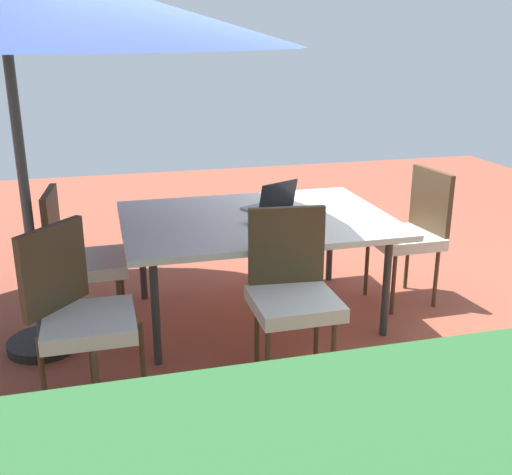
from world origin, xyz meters
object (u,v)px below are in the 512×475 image
chair_northeast (79,310)px  chair_west (411,229)px  dining_table (256,223)px  patio_umbrella (1,2)px  chair_north (292,288)px  laptop (271,203)px  cup (254,217)px  chair_east (79,255)px

chair_northeast → chair_west: (-2.31, -0.81, 0.00)m
dining_table → patio_umbrella: size_ratio=0.55×
patio_umbrella → chair_west: size_ratio=3.33×
chair_north → chair_west: size_ratio=1.00×
dining_table → chair_west: size_ratio=1.82×
laptop → cup: bearing=28.7°
chair_east → cup: 1.14m
patio_umbrella → chair_east: bearing=-151.9°
chair_northeast → cup: (-1.10, -0.68, 0.22)m
cup → chair_east: bearing=-8.5°
chair_northeast → chair_north: bearing=-49.3°
chair_west → laptop: bearing=-105.1°
chair_north → laptop: chair_north is taller
chair_northeast → chair_east: (0.01, -0.84, 0.00)m
patio_umbrella → cup: 1.88m
patio_umbrella → chair_west: patio_umbrella is taller
patio_umbrella → chair_north: (-1.42, 0.72, -1.50)m
chair_west → laptop: 1.05m
chair_east → chair_west: bearing=-85.9°
chair_north → cup: chair_north is taller
chair_northeast → chair_east: same height
laptop → chair_west: bearing=145.3°
patio_umbrella → chair_northeast: patio_umbrella is taller
chair_north → chair_east: (1.16, -0.86, 0.00)m
chair_northeast → dining_table: bearing=-13.3°
dining_table → cup: bearing=69.4°
chair_east → laptop: (-1.31, -0.12, 0.22)m
chair_northeast → chair_east: 0.84m
chair_west → dining_table: bearing=-97.1°
patio_umbrella → chair_north: bearing=153.2°
dining_table → chair_northeast: bearing=35.5°
patio_umbrella → chair_west: (-2.59, -0.10, -1.50)m
chair_east → cup: (-1.11, 0.17, 0.22)m
chair_northeast → chair_north: 1.14m
dining_table → cup: size_ratio=21.57×
laptop → cup: (0.20, 0.28, -0.01)m
dining_table → laptop: (-0.15, -0.14, 0.09)m
dining_table → chair_east: size_ratio=1.82×
laptop → chair_north: bearing=54.9°
patio_umbrella → chair_east: patio_umbrella is taller
chair_northeast → cup: bearing=-17.0°
chair_west → chair_northeast: bearing=-77.2°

